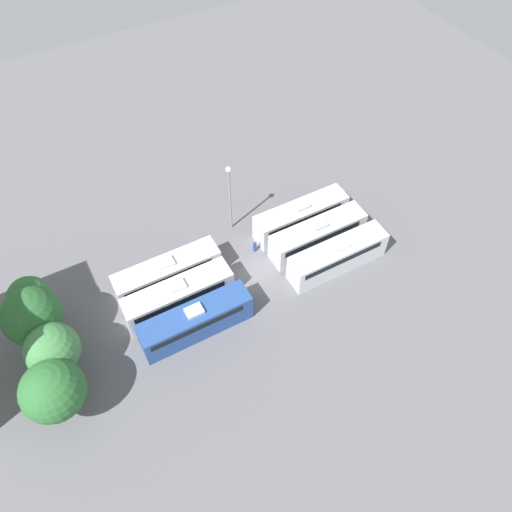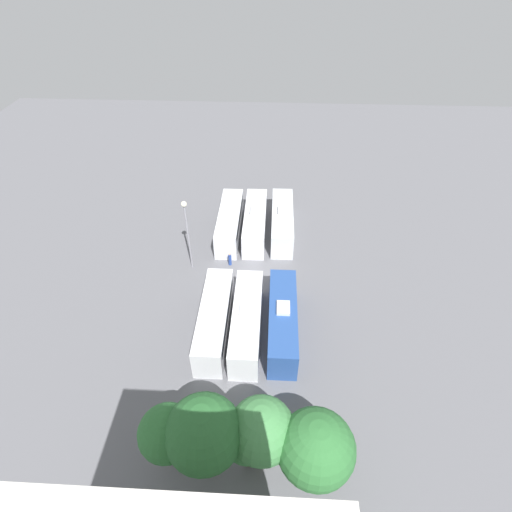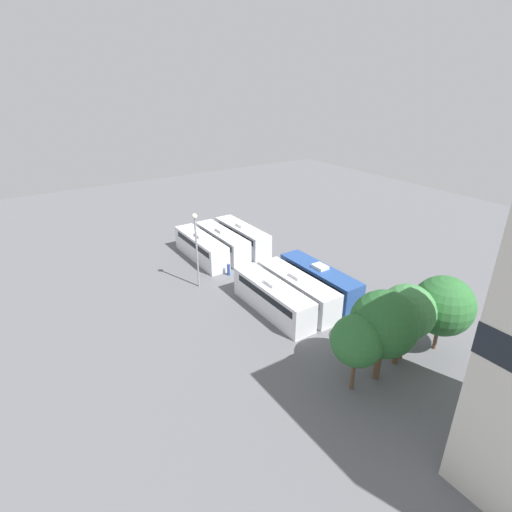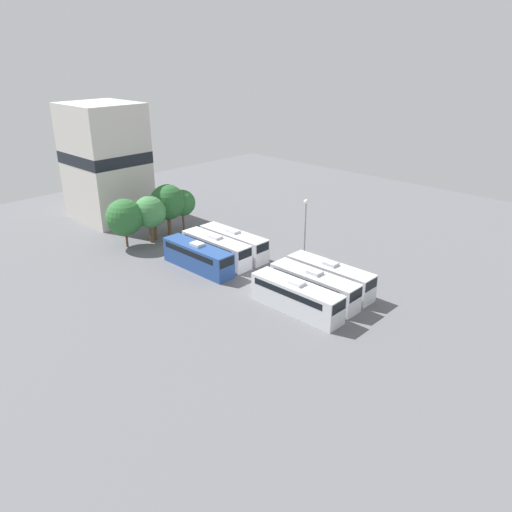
# 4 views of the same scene
# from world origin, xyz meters

# --- Properties ---
(ground_plane) EXTENTS (109.62, 109.62, 0.00)m
(ground_plane) POSITION_xyz_m (0.00, 0.00, 0.00)
(ground_plane) COLOR slate
(bus_0) EXTENTS (2.61, 10.73, 3.50)m
(bus_0) POSITION_xyz_m (-3.20, -8.04, 1.73)
(bus_0) COLOR silver
(bus_0) RESTS_ON ground_plane
(bus_1) EXTENTS (2.61, 10.73, 3.50)m
(bus_1) POSITION_xyz_m (0.14, -7.80, 1.73)
(bus_1) COLOR silver
(bus_1) RESTS_ON ground_plane
(bus_2) EXTENTS (2.61, 10.73, 3.50)m
(bus_2) POSITION_xyz_m (3.29, -7.67, 1.73)
(bus_2) COLOR silver
(bus_2) RESTS_ON ground_plane
(bus_3) EXTENTS (2.61, 10.73, 3.50)m
(bus_3) POSITION_xyz_m (-3.24, 7.87, 1.73)
(bus_3) COLOR #284C93
(bus_3) RESTS_ON ground_plane
(bus_4) EXTENTS (2.61, 10.73, 3.50)m
(bus_4) POSITION_xyz_m (0.09, 8.15, 1.73)
(bus_4) COLOR white
(bus_4) RESTS_ON ground_plane
(bus_5) EXTENTS (2.61, 10.73, 3.50)m
(bus_5) POSITION_xyz_m (3.12, 8.02, 1.73)
(bus_5) COLOR silver
(bus_5) RESTS_ON ground_plane
(worker_person) EXTENTS (0.36, 0.36, 1.63)m
(worker_person) POSITION_xyz_m (2.68, -1.62, 0.75)
(worker_person) COLOR navy
(worker_person) RESTS_ON ground_plane
(light_pole) EXTENTS (0.60, 0.60, 8.71)m
(light_pole) POSITION_xyz_m (6.94, -1.02, 5.82)
(light_pole) COLOR gray
(light_pole) RESTS_ON ground_plane
(tree_0) EXTENTS (5.13, 5.13, 6.91)m
(tree_0) POSITION_xyz_m (-5.25, 20.77, 4.34)
(tree_0) COLOR brown
(tree_0) RESTS_ON ground_plane
(tree_1) EXTENTS (4.55, 4.55, 6.78)m
(tree_1) POSITION_xyz_m (-1.74, 19.85, 4.48)
(tree_1) COLOR brown
(tree_1) RESTS_ON ground_plane
(tree_2) EXTENTS (3.29, 3.29, 5.46)m
(tree_2) POSITION_xyz_m (-0.80, 20.14, 3.78)
(tree_2) COLOR brown
(tree_2) RESTS_ON ground_plane
(tree_3) EXTENTS (5.16, 5.16, 7.61)m
(tree_3) POSITION_xyz_m (1.95, 20.49, 5.01)
(tree_3) COLOR brown
(tree_3) RESTS_ON ground_plane
(tree_4) EXTENTS (3.90, 3.90, 6.37)m
(tree_4) POSITION_xyz_m (4.45, 20.30, 4.41)
(tree_4) COLOR brown
(tree_4) RESTS_ON ground_plane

